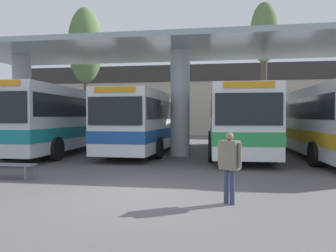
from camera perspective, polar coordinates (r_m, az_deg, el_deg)
name	(u,v)px	position (r m, az deg, el deg)	size (l,w,h in m)	color
ground_plane	(138,196)	(8.33, -5.22, -11.98)	(100.00, 100.00, 0.00)	#565456
townhouse_backdrop	(201,94)	(34.44, 5.82, 5.54)	(40.00, 0.58, 7.40)	tan
station_canopy	(180,65)	(16.62, 2.13, 10.55)	(22.30, 6.31, 5.49)	silver
transit_bus_left_bay	(64,118)	(18.88, -17.61, 1.35)	(2.91, 11.10, 3.39)	silver
transit_bus_center_bay	(153,120)	(19.13, -2.63, 1.10)	(3.10, 12.52, 3.19)	white
transit_bus_right_bay	(235,119)	(18.01, 11.63, 1.15)	(3.15, 12.11, 3.25)	white
transit_bus_far_right_bay	(316,120)	(17.94, 24.43, 0.94)	(2.98, 12.32, 3.21)	silver
waiting_bench_mid_platform	(8,168)	(11.64, -26.10, -6.51)	(1.78, 0.44, 0.46)	slate
pedestrian_waiting	(229,160)	(7.48, 10.65, -5.92)	(0.55, 0.42, 1.61)	#333856
poplar_tree_behind_left	(85,46)	(27.56, -14.20, 13.32)	(2.72, 2.72, 10.63)	#473A2B
poplar_tree_behind_right	(264,38)	(23.85, 16.39, 14.57)	(1.85, 1.85, 9.71)	#473A2B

